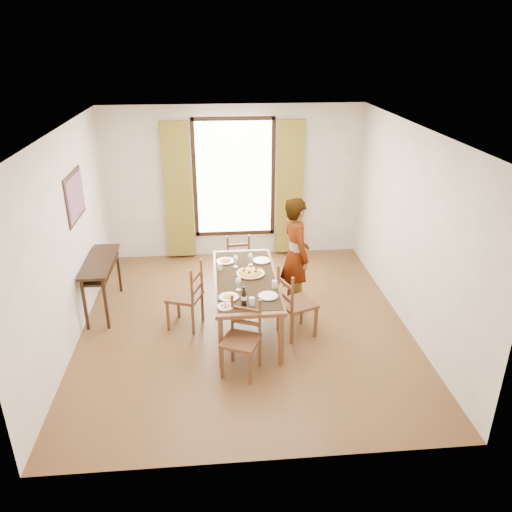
{
  "coord_description": "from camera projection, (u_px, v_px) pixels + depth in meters",
  "views": [
    {
      "loc": [
        -0.38,
        -6.06,
        3.74
      ],
      "look_at": [
        0.17,
        0.09,
        1.0
      ],
      "focal_mm": 35.0,
      "sensor_mm": 36.0,
      "label": 1
    }
  ],
  "objects": [
    {
      "name": "wine_glass_a",
      "position": [
        238.0,
        284.0,
        6.33
      ],
      "size": [
        0.08,
        0.08,
        0.18
      ],
      "primitive_type": null,
      "color": "white",
      "rests_on": "dining_table"
    },
    {
      "name": "plate_ne",
      "position": [
        262.0,
        260.0,
        7.17
      ],
      "size": [
        0.27,
        0.27,
        0.05
      ],
      "primitive_type": null,
      "color": "silver",
      "rests_on": "dining_table"
    },
    {
      "name": "chair_south",
      "position": [
        242.0,
        340.0,
        5.91
      ],
      "size": [
        0.54,
        0.54,
        0.93
      ],
      "rotation": [
        0.0,
        0.0,
        -0.41
      ],
      "color": "brown",
      "rests_on": "ground"
    },
    {
      "name": "ground",
      "position": [
        245.0,
        323.0,
        7.06
      ],
      "size": [
        5.0,
        5.0,
        0.0
      ],
      "primitive_type": "plane",
      "color": "#53311A",
      "rests_on": "ground"
    },
    {
      "name": "plate_nw",
      "position": [
        225.0,
        260.0,
        7.15
      ],
      "size": [
        0.27,
        0.27,
        0.05
      ],
      "primitive_type": null,
      "color": "silver",
      "rests_on": "dining_table"
    },
    {
      "name": "room_shell",
      "position": [
        242.0,
        218.0,
        6.55
      ],
      "size": [
        4.6,
        5.1,
        2.74
      ],
      "color": "silver",
      "rests_on": "ground"
    },
    {
      "name": "plate_se",
      "position": [
        268.0,
        295.0,
        6.2
      ],
      "size": [
        0.27,
        0.27,
        0.05
      ],
      "primitive_type": null,
      "color": "silver",
      "rests_on": "dining_table"
    },
    {
      "name": "chair_west",
      "position": [
        187.0,
        297.0,
        6.84
      ],
      "size": [
        0.54,
        0.54,
        0.96
      ],
      "rotation": [
        0.0,
        0.0,
        -1.92
      ],
      "color": "brown",
      "rests_on": "ground"
    },
    {
      "name": "chair_north",
      "position": [
        237.0,
        260.0,
        8.07
      ],
      "size": [
        0.43,
        0.43,
        0.88
      ],
      "rotation": [
        0.0,
        0.0,
        3.24
      ],
      "color": "brown",
      "rests_on": "ground"
    },
    {
      "name": "dining_table",
      "position": [
        246.0,
        282.0,
        6.72
      ],
      "size": [
        0.85,
        1.95,
        0.76
      ],
      "color": "brown",
      "rests_on": "ground"
    },
    {
      "name": "caprese_plate",
      "position": [
        225.0,
        306.0,
        5.96
      ],
      "size": [
        0.2,
        0.2,
        0.04
      ],
      "primitive_type": null,
      "color": "silver",
      "rests_on": "dining_table"
    },
    {
      "name": "chair_east",
      "position": [
        295.0,
        305.0,
        6.64
      ],
      "size": [
        0.56,
        0.56,
        0.97
      ],
      "rotation": [
        0.0,
        0.0,
        1.95
      ],
      "color": "brown",
      "rests_on": "ground"
    },
    {
      "name": "wine_glass_b",
      "position": [
        250.0,
        259.0,
        7.03
      ],
      "size": [
        0.08,
        0.08,
        0.18
      ],
      "primitive_type": null,
      "color": "white",
      "rests_on": "dining_table"
    },
    {
      "name": "man",
      "position": [
        296.0,
        255.0,
        7.15
      ],
      "size": [
        0.8,
        0.68,
        1.71
      ],
      "primitive_type": "imported",
      "rotation": [
        0.0,
        0.0,
        1.79
      ],
      "color": "#989BA0",
      "rests_on": "ground"
    },
    {
      "name": "tumbler_a",
      "position": [
        275.0,
        284.0,
        6.41
      ],
      "size": [
        0.07,
        0.07,
        0.1
      ],
      "primitive_type": "cylinder",
      "color": "silver",
      "rests_on": "dining_table"
    },
    {
      "name": "tumbler_c",
      "position": [
        252.0,
        301.0,
        6.0
      ],
      "size": [
        0.07,
        0.07,
        0.1
      ],
      "primitive_type": "cylinder",
      "color": "silver",
      "rests_on": "dining_table"
    },
    {
      "name": "wine_glass_c",
      "position": [
        236.0,
        261.0,
        6.97
      ],
      "size": [
        0.08,
        0.08,
        0.18
      ],
      "primitive_type": null,
      "color": "white",
      "rests_on": "dining_table"
    },
    {
      "name": "wine_bottle",
      "position": [
        244.0,
        296.0,
        5.97
      ],
      "size": [
        0.07,
        0.07,
        0.25
      ],
      "primitive_type": null,
      "color": "black",
      "rests_on": "dining_table"
    },
    {
      "name": "tumbler_b",
      "position": [
        220.0,
        266.0,
        6.91
      ],
      "size": [
        0.07,
        0.07,
        0.1
      ],
      "primitive_type": "cylinder",
      "color": "silver",
      "rests_on": "dining_table"
    },
    {
      "name": "plate_sw",
      "position": [
        229.0,
        296.0,
        6.17
      ],
      "size": [
        0.27,
        0.27,
        0.05
      ],
      "primitive_type": null,
      "color": "silver",
      "rests_on": "dining_table"
    },
    {
      "name": "pasta_platter",
      "position": [
        250.0,
        271.0,
        6.77
      ],
      "size": [
        0.4,
        0.4,
        0.1
      ],
      "primitive_type": null,
      "color": "#BD6418",
      "rests_on": "dining_table"
    },
    {
      "name": "console_table",
      "position": [
        100.0,
        267.0,
        7.16
      ],
      "size": [
        0.38,
        1.2,
        0.8
      ],
      "color": "black",
      "rests_on": "ground"
    }
  ]
}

